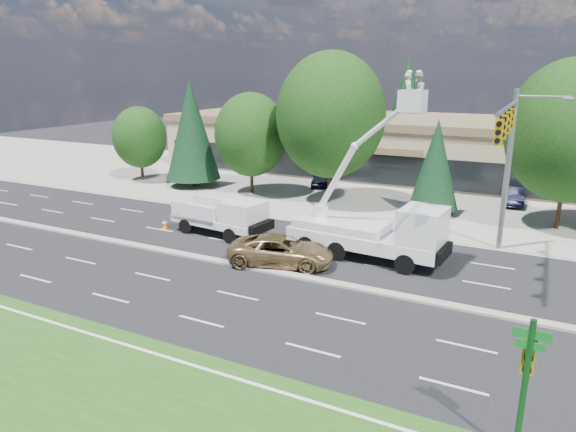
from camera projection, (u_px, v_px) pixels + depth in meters
The scene contains 24 objects.
ground at pixel (271, 272), 26.14m from camera, with size 140.00×140.00×0.00m, color black.
concrete_apron at pixel (384, 193), 43.33m from camera, with size 140.00×22.00×0.01m, color #9B9A8D.
grass_verge at pixel (58, 422), 14.96m from camera, with size 140.00×10.00×0.01m, color #1E4915.
road_median at pixel (271, 271), 26.12m from camera, with size 120.00×0.55×0.12m, color #9B9A8D.
strip_mall at pixel (414, 145), 51.14m from camera, with size 50.40×15.40×5.50m.
tree_front_a at pixel (140, 137), 47.48m from camera, with size 4.93×4.93×6.84m.
tree_front_b at pixel (192, 130), 44.61m from camera, with size 4.73×4.73×9.32m.
tree_front_c at pixel (251, 135), 42.04m from camera, with size 5.99×5.99×8.31m.
tree_front_d at pixel (331, 115), 38.52m from camera, with size 8.23×8.23×11.42m.
tree_front_e at pixel (436, 164), 35.89m from camera, with size 3.42×3.42×6.75m.
tree_front_f at pixel (571, 131), 31.69m from camera, with size 7.77×7.77×10.78m.
tree_back_a at pixel (303, 104), 68.50m from camera, with size 5.37×5.37×10.59m.
tree_back_b at pixel (407, 102), 62.27m from camera, with size 5.96×5.96×11.74m.
tree_back_c at pixel (532, 117), 56.56m from camera, with size 4.73×4.73×9.32m.
signal_mast at pixel (508, 149), 26.21m from camera, with size 2.76×10.16×9.00m.
street_sign_pole at pixel (526, 373), 13.05m from camera, with size 0.90×0.44×4.00m.
utility_pickup at pixel (225, 220), 31.83m from camera, with size 6.41×2.98×2.37m.
bucket_truck at pixel (378, 223), 27.30m from camera, with size 8.60×3.27×9.93m.
traffic_cone_a at pixel (164, 224), 33.22m from camera, with size 0.40×0.40×0.70m.
traffic_cone_b at pixel (261, 237), 30.57m from camera, with size 0.40×0.40×0.70m.
traffic_cone_c at pixel (297, 248), 28.75m from camera, with size 0.40×0.40×0.70m.
minivan at pixel (281, 251), 26.99m from camera, with size 2.54×5.51×1.53m, color olive.
parked_car_west at pixel (322, 178), 45.87m from camera, with size 1.69×4.19×1.43m, color black.
parked_car_east at pixel (513, 196), 39.41m from camera, with size 1.44×4.13×1.36m, color black.
Camera 1 is at (11.74, -21.39, 9.84)m, focal length 32.00 mm.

